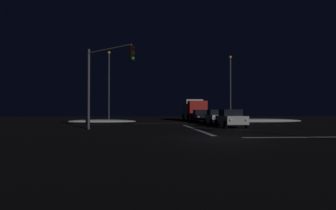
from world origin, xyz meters
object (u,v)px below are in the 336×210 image
object	(u,v)px
sedan_silver	(231,118)
sedan_white	(216,117)
box_truck	(193,109)
streetlamp_right_far	(230,83)
traffic_signal_nw	(106,71)
sedan_black	(201,116)
streetlamp_left_far	(109,81)

from	to	relation	value
sedan_silver	sedan_white	size ratio (longest dim) A/B	1.00
sedan_white	box_truck	bearing A→B (deg)	91.72
streetlamp_right_far	sedan_white	bearing A→B (deg)	-111.86
box_truck	traffic_signal_nw	size ratio (longest dim) A/B	1.31
sedan_black	streetlamp_left_far	bearing A→B (deg)	147.96
traffic_signal_nw	streetlamp_right_far	xyz separation A→B (m)	(16.02, 22.68, 1.19)
sedan_black	streetlamp_left_far	world-z (taller)	streetlamp_left_far
traffic_signal_nw	streetlamp_left_far	size ratio (longest dim) A/B	0.62
sedan_white	sedan_silver	bearing A→B (deg)	-91.27
sedan_silver	sedan_black	xyz separation A→B (m)	(-0.43, 11.95, 0.00)
sedan_white	streetlamp_left_far	size ratio (longest dim) A/B	0.42
sedan_black	traffic_signal_nw	xyz separation A→B (m)	(-10.01, -15.05, 3.61)
sedan_white	sedan_black	bearing A→B (deg)	95.41
sedan_silver	box_truck	bearing A→B (deg)	90.76
sedan_silver	sedan_white	world-z (taller)	same
sedan_silver	sedan_black	bearing A→B (deg)	92.07
sedan_silver	box_truck	xyz separation A→B (m)	(-0.25, 18.63, 0.91)
sedan_white	streetlamp_right_far	world-z (taller)	streetlamp_right_far
box_truck	streetlamp_left_far	world-z (taller)	streetlamp_left_far
streetlamp_left_far	box_truck	bearing A→B (deg)	-4.39
box_truck	traffic_signal_nw	world-z (taller)	traffic_signal_nw
sedan_silver	traffic_signal_nw	size ratio (longest dim) A/B	0.68
sedan_white	streetlamp_right_far	xyz separation A→B (m)	(5.45, 13.58, 4.80)
traffic_signal_nw	streetlamp_left_far	distance (m)	22.83
sedan_silver	sedan_white	xyz separation A→B (m)	(0.13, 5.99, 0.00)
sedan_white	traffic_signal_nw	world-z (taller)	traffic_signal_nw
sedan_black	streetlamp_right_far	bearing A→B (deg)	51.76
sedan_black	streetlamp_right_far	distance (m)	10.83
sedan_black	box_truck	bearing A→B (deg)	88.41
sedan_silver	sedan_black	size ratio (longest dim) A/B	1.00
streetlamp_right_far	box_truck	bearing A→B (deg)	-170.75
sedan_white	streetlamp_left_far	bearing A→B (deg)	133.20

